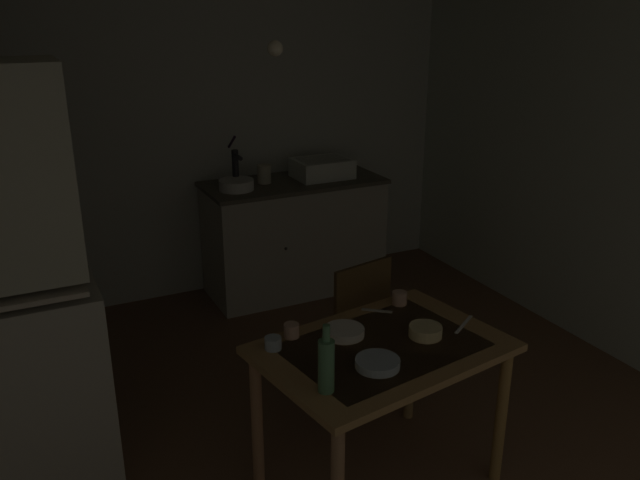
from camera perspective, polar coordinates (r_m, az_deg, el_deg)
name	(u,v)px	position (r m, az deg, el deg)	size (l,w,h in m)	color
ground_plane	(299,409)	(3.98, -1.84, -14.40)	(5.29, 5.29, 0.00)	brown
wall_back	(192,146)	(5.26, -10.99, 7.98)	(4.39, 0.10, 2.38)	silver
wall_right	(599,171)	(4.76, 22.95, 5.53)	(0.10, 3.94, 2.38)	silver
counter_cabinet	(294,236)	(5.34, -2.25, 0.37)	(1.41, 0.64, 0.92)	#B4B1A3
sink_basin	(322,168)	(5.29, 0.18, 6.25)	(0.44, 0.34, 0.15)	silver
hand_pump	(236,165)	(5.04, -7.31, 6.48)	(0.05, 0.27, 0.39)	#232328
mixing_bowl_counter	(236,185)	(4.98, -7.24, 4.76)	(0.26, 0.26, 0.08)	white
stoneware_crock	(264,174)	(5.14, -4.85, 5.70)	(0.11, 0.11, 0.14)	beige
dining_table	(382,365)	(3.12, 5.37, -10.71)	(1.21, 0.92, 0.76)	#9D7443
chair_far_side	(348,332)	(3.72, 2.46, -7.94)	(0.47, 0.47, 0.95)	#4A371D
serving_bowl_wide	(378,363)	(2.89, 4.99, -10.55)	(0.19, 0.19, 0.04)	#9EB2C6
soup_bowl_small	(344,332)	(3.13, 2.12, -7.92)	(0.19, 0.19, 0.04)	white
sauce_dish	(425,331)	(3.16, 9.10, -7.78)	(0.16, 0.16, 0.05)	beige
teacup_cream	(399,298)	(3.46, 6.88, -5.00)	(0.08, 0.08, 0.07)	tan
mug_tall	(291,330)	(3.12, -2.48, -7.82)	(0.07, 0.07, 0.07)	tan
teacup_mint	(273,343)	(3.02, -4.08, -8.88)	(0.08, 0.08, 0.06)	#9EB2C6
glass_bottle	(326,364)	(2.67, 0.54, -10.70)	(0.07, 0.07, 0.30)	#4C7F56
table_knife	(464,324)	(3.31, 12.32, -7.13)	(0.21, 0.02, 0.01)	silver
teaspoon_near_bowl	(377,311)	(3.38, 4.94, -6.10)	(0.16, 0.02, 0.01)	beige
pendant_bulb	(275,48)	(3.41, -3.90, 16.20)	(0.08, 0.08, 0.08)	#F9EFCC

